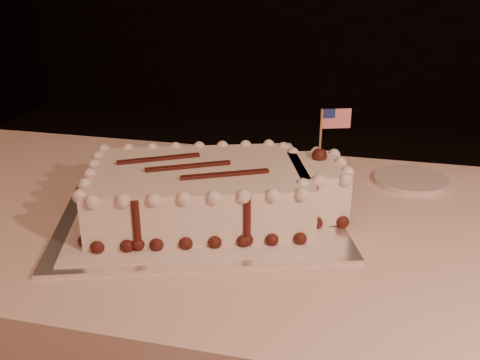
# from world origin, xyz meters

# --- Properties ---
(cake_board) EXTENTS (0.63, 0.55, 0.01)m
(cake_board) POSITION_xyz_m (-0.39, 0.57, 0.75)
(cake_board) COLOR white
(cake_board) RESTS_ON banquet_table
(doily) EXTENTS (0.56, 0.49, 0.00)m
(doily) POSITION_xyz_m (-0.39, 0.57, 0.76)
(doily) COLOR white
(doily) RESTS_ON cake_board
(sheet_cake) EXTENTS (0.52, 0.39, 0.20)m
(sheet_cake) POSITION_xyz_m (-0.36, 0.58, 0.81)
(sheet_cake) COLOR white
(sheet_cake) RESTS_ON doily
(side_plate) EXTENTS (0.16, 0.16, 0.01)m
(side_plate) POSITION_xyz_m (0.02, 0.85, 0.76)
(side_plate) COLOR silver
(side_plate) RESTS_ON banquet_table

